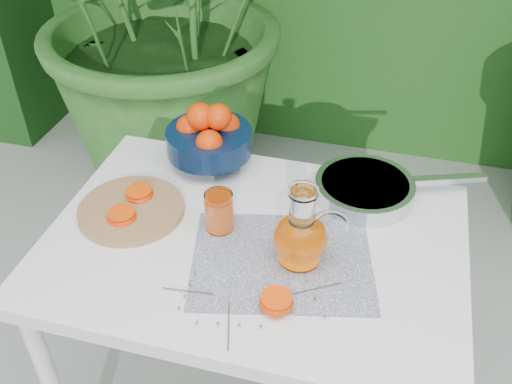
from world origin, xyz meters
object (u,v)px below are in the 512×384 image
(white_table, at_px, (254,264))
(fruit_bowl, at_px, (209,136))
(saute_pan, at_px, (366,188))
(cutting_board, at_px, (131,210))
(juice_pitcher, at_px, (301,236))

(white_table, height_order, fruit_bowl, fruit_bowl)
(white_table, distance_m, saute_pan, 0.35)
(fruit_bowl, bearing_deg, white_table, -54.13)
(cutting_board, xyz_separation_m, saute_pan, (0.57, 0.22, 0.02))
(cutting_board, relative_size, fruit_bowl, 0.87)
(fruit_bowl, height_order, saute_pan, fruit_bowl)
(fruit_bowl, relative_size, saute_pan, 0.65)
(saute_pan, bearing_deg, fruit_bowl, 174.12)
(cutting_board, xyz_separation_m, juice_pitcher, (0.45, -0.06, 0.07))
(cutting_board, relative_size, saute_pan, 0.57)
(white_table, height_order, cutting_board, cutting_board)
(fruit_bowl, bearing_deg, saute_pan, -5.88)
(fruit_bowl, height_order, juice_pitcher, juice_pitcher)
(white_table, relative_size, cutting_board, 3.72)
(cutting_board, height_order, fruit_bowl, fruit_bowl)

